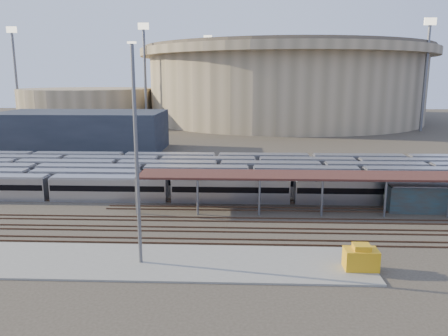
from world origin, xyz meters
TOP-DOWN VIEW (x-y plane):
  - ground at (0.00, 0.00)m, footprint 420.00×420.00m
  - apron at (-5.00, -15.00)m, footprint 50.00×9.00m
  - subway_trains at (-1.81, 18.50)m, footprint 129.93×23.90m
  - inspection_shed at (22.00, 4.00)m, footprint 60.30×6.00m
  - empty_tracks at (0.00, -5.00)m, footprint 170.00×9.62m
  - stadium at (25.00, 140.00)m, footprint 124.00×124.00m
  - secondary_arena at (-60.00, 130.00)m, footprint 56.00×56.00m
  - service_building at (-35.00, 55.00)m, footprint 42.00×20.00m
  - floodlight_0 at (-30.00, 110.00)m, footprint 4.00×1.00m
  - floodlight_1 at (-85.00, 120.00)m, footprint 4.00×1.00m
  - floodlight_2 at (70.00, 100.00)m, footprint 4.00×1.00m
  - floodlight_3 at (-10.00, 160.00)m, footprint 4.00×1.00m
  - teal_boxcar at (35.50, 4.00)m, footprint 16.06×3.43m
  - yard_light_pole at (-3.64, -15.34)m, footprint 0.82×0.36m
  - yellow_equipment at (18.50, -16.03)m, footprint 3.26×2.04m

SIDE VIEW (x-z plane):
  - ground at x=0.00m, z-range 0.00..0.00m
  - empty_tracks at x=0.00m, z-range 0.00..0.18m
  - apron at x=-5.00m, z-range 0.00..0.20m
  - yellow_equipment at x=18.50m, z-range 0.20..2.24m
  - subway_trains at x=-1.81m, z-range 0.00..3.60m
  - teal_boxcar at x=35.50m, z-range 0.00..3.73m
  - inspection_shed at x=22.00m, z-range 2.33..7.63m
  - service_building at x=-35.00m, z-range 0.00..10.00m
  - secondary_arena at x=-60.00m, z-range 0.00..14.00m
  - yard_light_pole at x=-3.64m, z-range 0.28..22.15m
  - stadium at x=25.00m, z-range 0.22..32.72m
  - floodlight_0 at x=-30.00m, z-range 1.45..39.85m
  - floodlight_1 at x=-85.00m, z-range 1.45..39.85m
  - floodlight_2 at x=70.00m, z-range 1.45..39.85m
  - floodlight_3 at x=-10.00m, z-range 1.45..39.85m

